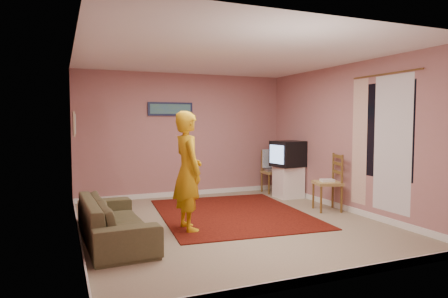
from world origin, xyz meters
name	(u,v)px	position (x,y,z in m)	size (l,w,h in m)	color
ground	(230,223)	(0.00, 0.00, 0.00)	(5.00, 5.00, 0.00)	gray
wall_back	(184,135)	(0.00, 2.50, 1.30)	(4.50, 0.02, 2.60)	#A56C6F
wall_front	(332,152)	(0.00, -2.50, 1.30)	(4.50, 0.02, 2.60)	#A56C6F
wall_left	(76,143)	(-2.25, 0.00, 1.30)	(0.02, 5.00, 2.60)	#A56C6F
wall_right	(347,138)	(2.25, 0.00, 1.30)	(0.02, 5.00, 2.60)	#A56C6F
ceiling	(231,55)	(0.00, 0.00, 2.60)	(4.50, 5.00, 0.02)	white
baseboard_back	(185,193)	(0.00, 2.49, 0.05)	(4.50, 0.02, 0.10)	white
baseboard_front	(329,277)	(0.00, -2.49, 0.05)	(4.50, 0.02, 0.10)	white
baseboard_left	(79,235)	(-2.24, 0.00, 0.05)	(0.02, 5.00, 0.10)	white
baseboard_right	(345,208)	(2.24, 0.00, 0.05)	(0.02, 5.00, 0.10)	white
window	(386,131)	(2.24, -0.90, 1.45)	(0.01, 1.10, 1.50)	black
curtain_sheer	(392,144)	(2.23, -1.05, 1.25)	(0.01, 0.75, 2.10)	silver
curtain_floral	(359,142)	(2.21, -0.35, 1.25)	(0.01, 0.35, 2.10)	#EBE4C8
curtain_rod	(385,74)	(2.20, -0.90, 2.32)	(0.02, 0.02, 1.40)	brown
picture_back	(170,109)	(-0.30, 2.47, 1.85)	(0.95, 0.04, 0.28)	#151A3A
picture_left	(74,124)	(-2.22, 1.60, 1.55)	(0.04, 0.38, 0.42)	tan
area_rug	(232,213)	(0.28, 0.57, 0.01)	(2.40, 3.00, 0.02)	black
tv_cabinet	(288,182)	(1.95, 1.46, 0.33)	(0.51, 0.47, 0.65)	white
crt_tv	(288,154)	(1.94, 1.46, 0.92)	(0.69, 0.63, 0.53)	black
chair_a	(273,167)	(1.93, 2.09, 0.58)	(0.43, 0.41, 0.51)	tan
dvd_player	(273,170)	(1.93, 2.09, 0.51)	(0.34, 0.24, 0.06)	#B0B0B5
blue_throw	(270,158)	(1.93, 2.20, 0.76)	(0.39, 0.05, 0.41)	#7DABCC
chair_b	(327,176)	(1.95, 0.15, 0.62)	(0.54, 0.56, 0.55)	tan
game_console	(327,180)	(1.95, 0.15, 0.54)	(0.23, 0.17, 0.05)	white
sofa	(115,220)	(-1.80, -0.29, 0.29)	(1.98, 0.78, 0.58)	brown
person	(188,171)	(-0.73, -0.13, 0.87)	(0.64, 0.42, 1.74)	gold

